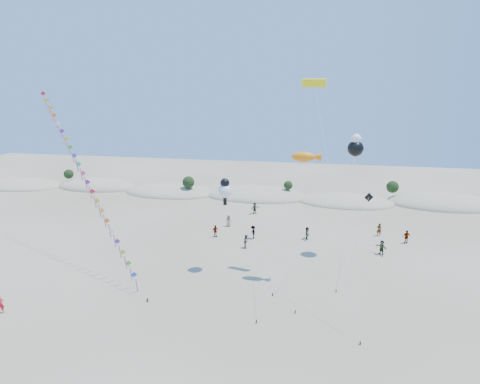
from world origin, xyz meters
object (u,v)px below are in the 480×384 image
object	(u,v)px
kite_train	(84,175)
fish_kite	(306,157)
flyer_foreground	(0,304)
parafoil_kite	(315,87)

from	to	relation	value
kite_train	fish_kite	bearing A→B (deg)	0.27
fish_kite	flyer_foreground	bearing A→B (deg)	-155.10
kite_train	flyer_foreground	world-z (taller)	kite_train
kite_train	fish_kite	xyz separation A→B (m)	(23.83, 0.11, 2.72)
fish_kite	flyer_foreground	size ratio (longest dim) A/B	7.76
kite_train	parafoil_kite	xyz separation A→B (m)	(24.29, 2.55, 9.32)
kite_train	fish_kite	size ratio (longest dim) A/B	1.44
parafoil_kite	flyer_foreground	world-z (taller)	parafoil_kite
kite_train	fish_kite	world-z (taller)	kite_train
kite_train	flyer_foreground	distance (m)	15.02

